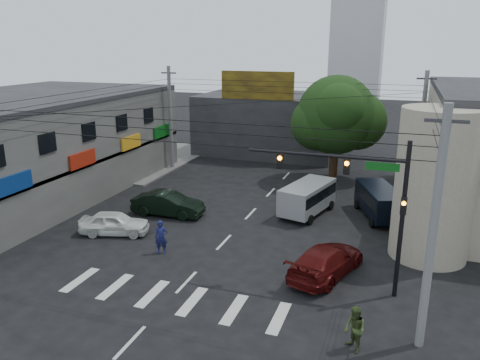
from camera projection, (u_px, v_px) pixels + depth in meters
The scene contains 18 objects.
ground at pixel (211, 257), 25.24m from camera, with size 160.00×160.00×0.00m, color black.
sidewalk_far_left at pixel (115, 157), 47.23m from camera, with size 16.00×16.00×0.15m, color #514F4C.
building_left at pixel (21, 147), 35.40m from camera, with size 14.00×24.00×7.00m, color #4D4A47.
corner_column at pixel (435, 185), 24.25m from camera, with size 4.00×4.00×8.00m, color gray.
building_far at pixel (271, 123), 49.22m from camera, with size 14.00×10.00×6.00m, color #232326.
billboard at pixel (257, 85), 43.57m from camera, with size 7.00×0.30×2.60m, color olive.
street_tree at pixel (336, 115), 37.84m from camera, with size 6.40×6.40×8.70m.
traffic_gantry at pixel (364, 191), 20.49m from camera, with size 7.10×0.35×7.20m.
utility_pole_near_right at pixel (433, 233), 16.54m from camera, with size 0.32×0.32×9.20m, color #59595B.
utility_pole_far_left at pixel (171, 119), 41.77m from camera, with size 0.32×0.32×9.20m, color #59595B.
utility_pole_far_right at pixel (421, 133), 35.11m from camera, with size 0.32×0.32×9.20m, color #59595B.
dark_sedan at pixel (168, 204), 31.14m from camera, with size 4.86×1.89×1.58m, color black.
white_compact at pixel (114, 223), 28.06m from camera, with size 4.42×2.77×1.40m, color silver.
maroon_sedan at pixel (326, 261), 23.06m from camera, with size 3.64×5.64×1.52m, color #450A09.
silver_minivan at pixel (307, 199), 31.27m from camera, with size 3.17×5.22×2.10m, color #A1A3A8, non-canonical shape.
navy_van at pixel (379, 203), 30.68m from camera, with size 3.59×5.36×2.01m, color black, non-canonical shape.
traffic_officer at pixel (161, 237), 25.38m from camera, with size 0.80×0.65×1.88m, color #151849.
pedestrian_olive at pixel (355, 329), 17.28m from camera, with size 1.09×1.11×1.80m, color #354520.
Camera 1 is at (9.12, -21.24, 11.06)m, focal length 35.00 mm.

